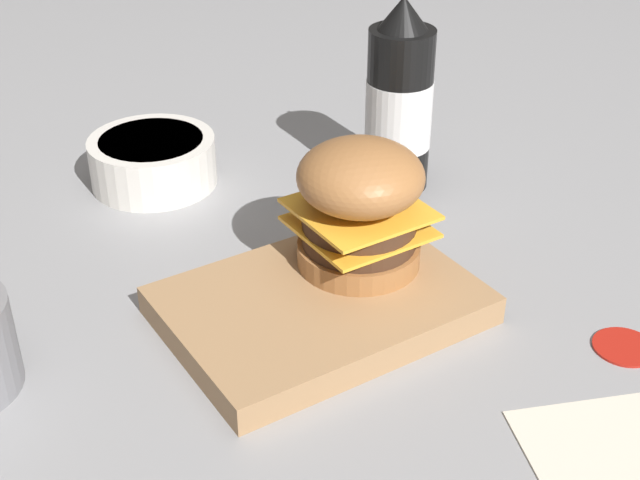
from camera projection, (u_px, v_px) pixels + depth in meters
ground_plane at (403, 341)px, 0.70m from camera, size 6.00×6.00×0.00m
serving_board at (320, 305)px, 0.72m from camera, size 0.24×0.17×0.02m
burger at (360, 205)px, 0.73m from camera, size 0.10×0.10×0.11m
ketchup_bottle at (399, 105)px, 0.88m from camera, size 0.07×0.07×0.20m
side_bowl at (153, 160)px, 0.92m from camera, size 0.13×0.13×0.05m
ketchup_puddle at (625, 346)px, 0.69m from camera, size 0.05×0.05×0.00m
parchment_square at (639, 468)px, 0.59m from camera, size 0.18×0.18×0.00m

